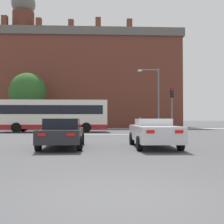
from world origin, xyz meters
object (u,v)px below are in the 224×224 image
at_px(car_roadster_right, 154,132).
at_px(traffic_light_near_right, 172,103).
at_px(car_saloon_left, 63,132).
at_px(traffic_light_far_left, 59,110).
at_px(street_lamp_junction, 155,92).
at_px(bus_crossing_lead, 54,115).
at_px(pedestrian_walking_east, 88,121).
at_px(pedestrian_waiting, 140,122).

relative_size(car_roadster_right, traffic_light_near_right, 1.17).
relative_size(car_saloon_left, traffic_light_far_left, 1.27).
bearing_deg(street_lamp_junction, traffic_light_far_left, 144.78).
bearing_deg(car_roadster_right, bus_crossing_lead, 114.96).
bearing_deg(traffic_light_far_left, car_saloon_left, -81.41).
xyz_separation_m(car_saloon_left, street_lamp_junction, (7.72, 16.58, 3.50)).
distance_m(car_saloon_left, pedestrian_walking_east, 25.91).
relative_size(pedestrian_waiting, pedestrian_walking_east, 0.95).
xyz_separation_m(car_saloon_left, car_roadster_right, (4.33, -0.08, -0.00)).
height_order(traffic_light_far_left, pedestrian_walking_east, traffic_light_far_left).
bearing_deg(bus_crossing_lead, traffic_light_far_left, -175.28).
height_order(car_saloon_left, bus_crossing_lead, bus_crossing_lead).
bearing_deg(pedestrian_walking_east, traffic_light_near_right, -54.55).
xyz_separation_m(car_saloon_left, traffic_light_far_left, (-3.72, 24.66, 1.82)).
relative_size(bus_crossing_lead, traffic_light_near_right, 2.74).
distance_m(street_lamp_junction, pedestrian_waiting, 9.65).
height_order(car_roadster_right, bus_crossing_lead, bus_crossing_lead).
height_order(bus_crossing_lead, street_lamp_junction, street_lamp_junction).
distance_m(car_saloon_left, car_roadster_right, 4.33).
distance_m(bus_crossing_lead, traffic_light_near_right, 12.20).
xyz_separation_m(car_saloon_left, bus_crossing_lead, (-3.01, 15.97, 1.05)).
xyz_separation_m(car_roadster_right, traffic_light_far_left, (-8.05, 24.74, 1.83)).
bearing_deg(car_saloon_left, traffic_light_far_left, 97.09).
height_order(bus_crossing_lead, traffic_light_near_right, traffic_light_near_right).
bearing_deg(car_saloon_left, car_roadster_right, -2.61).
bearing_deg(traffic_light_far_left, car_roadster_right, -71.97).
bearing_deg(traffic_light_near_right, car_saloon_left, -126.12).
distance_m(car_roadster_right, street_lamp_junction, 17.36).
xyz_separation_m(car_saloon_left, traffic_light_near_right, (8.19, 11.23, 2.02)).
distance_m(car_roadster_right, traffic_light_far_left, 26.09).
height_order(traffic_light_far_left, pedestrian_waiting, traffic_light_far_left).
distance_m(bus_crossing_lead, pedestrian_waiting, 14.30).
bearing_deg(pedestrian_walking_east, bus_crossing_lead, -100.82).
height_order(traffic_light_far_left, traffic_light_near_right, traffic_light_near_right).
bearing_deg(bus_crossing_lead, car_saloon_left, 10.66).
distance_m(street_lamp_junction, pedestrian_walking_east, 12.45).
relative_size(car_roadster_right, pedestrian_waiting, 2.96).
bearing_deg(pedestrian_walking_east, traffic_light_far_left, -155.31).
bearing_deg(street_lamp_junction, car_roadster_right, -101.49).
height_order(traffic_light_near_right, street_lamp_junction, street_lamp_junction).
xyz_separation_m(bus_crossing_lead, pedestrian_walking_east, (3.14, 9.95, -0.77)).
distance_m(car_roadster_right, pedestrian_waiting, 25.93).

